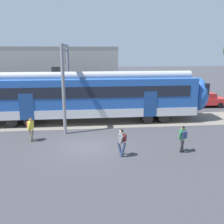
% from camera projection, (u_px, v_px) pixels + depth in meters
% --- Properties ---
extents(ground_plane, '(160.00, 160.00, 0.00)m').
position_uv_depth(ground_plane, '(87.00, 146.00, 16.98)').
color(ground_plane, '#38383D').
extents(pedestrian_yellow, '(0.56, 0.66, 1.67)m').
position_uv_depth(pedestrian_yellow, '(30.00, 127.00, 17.75)').
color(pedestrian_yellow, '#6B6051').
rests_on(pedestrian_yellow, ground).
extents(pedestrian_grey, '(0.56, 0.66, 1.67)m').
position_uv_depth(pedestrian_grey, '(122.00, 140.00, 15.18)').
color(pedestrian_grey, navy).
rests_on(pedestrian_grey, ground).
extents(pedestrian_green, '(0.54, 0.69, 1.67)m').
position_uv_depth(pedestrian_green, '(183.00, 137.00, 15.82)').
color(pedestrian_green, '#28282D').
rests_on(pedestrian_green, ground).
extents(parked_car_red, '(4.03, 1.82, 1.54)m').
position_uv_depth(parked_car_red, '(206.00, 100.00, 28.53)').
color(parked_car_red, '#B22323').
rests_on(parked_car_red, ground).
extents(catenary_gantry, '(0.24, 6.64, 6.53)m').
position_uv_depth(catenary_gantry, '(66.00, 72.00, 21.62)').
color(catenary_gantry, gray).
rests_on(catenary_gantry, ground).
extents(background_building, '(18.01, 5.00, 9.20)m').
position_uv_depth(background_building, '(34.00, 77.00, 28.73)').
color(background_building, gray).
rests_on(background_building, ground).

